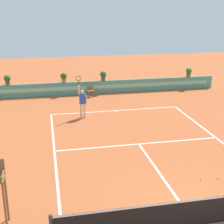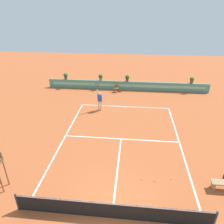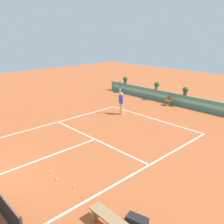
% 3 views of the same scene
% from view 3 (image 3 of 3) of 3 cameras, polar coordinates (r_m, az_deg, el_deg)
% --- Properties ---
extents(ground_plane, '(60.00, 60.00, 0.00)m').
position_cam_3_polar(ground_plane, '(14.43, -5.27, -6.83)').
color(ground_plane, '#B2562D').
extents(court_lines, '(8.32, 11.94, 0.01)m').
position_cam_3_polar(court_lines, '(14.84, -3.09, -6.03)').
color(court_lines, white).
rests_on(court_lines, ground).
extents(back_wall_barrier, '(18.00, 0.21, 1.00)m').
position_cam_3_polar(back_wall_barrier, '(21.84, 16.58, 2.54)').
color(back_wall_barrier, '#4C8E7A').
rests_on(back_wall_barrier, ground).
extents(ball_kid_chair, '(0.44, 0.44, 0.85)m').
position_cam_3_polar(ball_kid_chair, '(21.79, 13.09, 2.74)').
color(ball_kid_chair, brown).
rests_on(ball_kid_chair, ground).
extents(bench_courtside, '(1.60, 0.44, 0.51)m').
position_cam_3_polar(bench_courtside, '(8.47, -0.57, -23.92)').
color(bench_courtside, '#99754C').
rests_on(bench_courtside, ground).
extents(gear_bag, '(0.77, 0.53, 0.36)m').
position_cam_3_polar(gear_bag, '(8.73, 5.87, -24.23)').
color(gear_bag, black).
rests_on(gear_bag, ground).
extents(tennis_player, '(0.61, 0.28, 2.58)m').
position_cam_3_polar(tennis_player, '(18.73, 2.19, 2.53)').
color(tennis_player, beige).
rests_on(tennis_player, ground).
extents(tennis_ball_near_baseline, '(0.07, 0.07, 0.07)m').
position_cam_3_polar(tennis_ball_near_baseline, '(11.16, -12.89, -15.08)').
color(tennis_ball_near_baseline, '#CCE033').
rests_on(tennis_ball_near_baseline, ground).
extents(tennis_ball_mid_court, '(0.07, 0.07, 0.07)m').
position_cam_3_polar(tennis_ball_mid_court, '(10.59, -8.87, -16.78)').
color(tennis_ball_mid_court, '#CCE033').
rests_on(tennis_ball_mid_court, ground).
extents(tennis_ball_by_sideline, '(0.07, 0.07, 0.07)m').
position_cam_3_polar(tennis_ball_by_sideline, '(11.71, -14.37, -13.46)').
color(tennis_ball_by_sideline, '#CCE033').
rests_on(tennis_ball_by_sideline, ground).
extents(potted_plant_far_left, '(0.48, 0.48, 0.72)m').
position_cam_3_polar(potted_plant_far_left, '(25.74, 3.14, 7.61)').
color(potted_plant_far_left, '#514C47').
rests_on(potted_plant_far_left, back_wall_barrier).
extents(potted_plant_left, '(0.48, 0.48, 0.72)m').
position_cam_3_polar(potted_plant_left, '(23.20, 10.42, 6.19)').
color(potted_plant_left, gray).
rests_on(potted_plant_left, back_wall_barrier).
extents(potted_plant_centre, '(0.48, 0.48, 0.72)m').
position_cam_3_polar(potted_plant_centre, '(21.62, 16.81, 4.86)').
color(potted_plant_centre, '#514C47').
rests_on(potted_plant_centre, back_wall_barrier).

